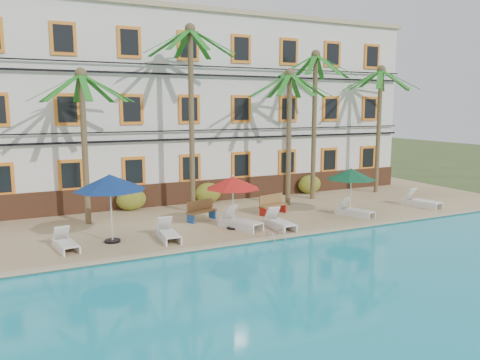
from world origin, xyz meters
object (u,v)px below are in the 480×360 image
palm_e (379,111)px  umbrella_green (351,174)px  umbrella_blue (110,183)px  palm_b (191,95)px  lounger_f (421,201)px  palm_c (289,117)px  pool_ladder (276,239)px  palm_a (83,123)px  bench_right (272,204)px  lounger_d (279,222)px  bench_left (201,210)px  lounger_c (240,221)px  umbrella_red (233,183)px  lounger_e (354,210)px  palm_d (315,105)px  lounger_b (168,233)px  lounger_a (66,243)px

palm_e → umbrella_green: size_ratio=3.23×
palm_e → umbrella_blue: bearing=-166.7°
palm_b → lounger_f: size_ratio=4.34×
palm_c → pool_ladder: 8.05m
palm_a → bench_right: size_ratio=4.31×
umbrella_green → lounger_d: umbrella_green is taller
lounger_f → bench_left: bench_left is taller
lounger_c → lounger_d: (1.50, -0.73, -0.03)m
palm_b → palm_c: bearing=-5.9°
palm_b → umbrella_green: palm_b is taller
lounger_c → bench_left: (-1.01, 2.02, 0.16)m
umbrella_red → umbrella_green: size_ratio=0.99×
palm_c → umbrella_green: bearing=-68.4°
palm_c → umbrella_red: 6.28m
lounger_e → bench_right: bearing=146.8°
umbrella_red → bench_left: umbrella_red is taller
palm_d → umbrella_blue: 12.74m
lounger_c → lounger_f: size_ratio=1.02×
palm_d → umbrella_green: palm_d is taller
umbrella_red → lounger_f: umbrella_red is taller
lounger_d → bench_right: 2.77m
palm_a → umbrella_red: palm_a is taller
umbrella_blue → bench_left: bearing=22.3°
umbrella_green → bench_left: bearing=162.5°
palm_a → palm_d: bearing=2.2°
palm_c → lounger_c: 6.98m
palm_a → lounger_f: palm_a is taller
palm_d → lounger_f: size_ratio=3.95×
lounger_f → umbrella_red: bearing=178.7°
palm_c → lounger_b: size_ratio=3.92×
palm_e → bench_right: bearing=-164.7°
bench_right → pool_ladder: (-2.01, -3.89, -0.47)m
palm_a → lounger_b: 6.25m
lounger_b → lounger_e: size_ratio=0.94×
lounger_a → lounger_e: (12.84, -0.35, 0.02)m
umbrella_blue → pool_ladder: bearing=-21.9°
umbrella_red → bench_left: (-0.72, 1.95, -1.50)m
lounger_c → pool_ladder: size_ratio=2.83×
palm_b → umbrella_green: 8.45m
palm_e → palm_a: bearing=-178.3°
palm_a → lounger_a: bearing=-109.6°
palm_e → umbrella_red: (-11.43, -4.09, -2.90)m
lounger_f → lounger_b: bearing=-179.3°
palm_a → palm_e: 16.86m
bench_right → bench_left: bearing=176.6°
lounger_c → bench_right: lounger_c is taller
palm_a → palm_c: palm_c is taller
lounger_c → lounger_b: bearing=-174.0°
umbrella_green → bench_left: (-6.77, 2.13, -1.51)m
lounger_b → umbrella_green: bearing=1.5°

